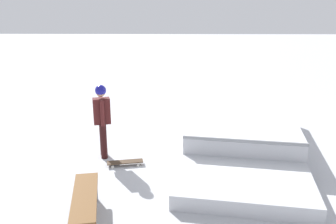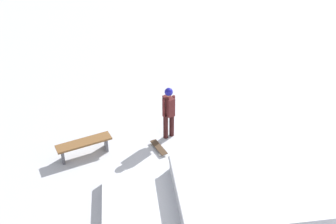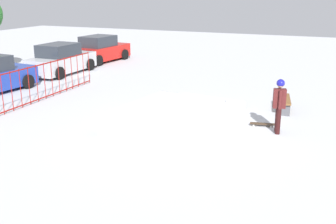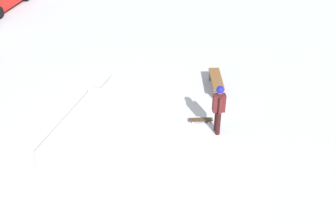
{
  "view_description": "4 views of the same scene",
  "coord_description": "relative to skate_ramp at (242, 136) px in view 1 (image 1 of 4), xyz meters",
  "views": [
    {
      "loc": [
        8.79,
        -1.34,
        3.57
      ],
      "look_at": [
        0.24,
        -1.43,
        0.9
      ],
      "focal_mm": 39.0,
      "sensor_mm": 36.0,
      "label": 1
    },
    {
      "loc": [
        3.84,
        6.62,
        7.17
      ],
      "look_at": [
        0.94,
        -2.79,
        1.0
      ],
      "focal_mm": 41.63,
      "sensor_mm": 36.0,
      "label": 2
    },
    {
      "loc": [
        -11.95,
        -4.65,
        4.38
      ],
      "look_at": [
        -0.21,
        0.34,
        0.6
      ],
      "focal_mm": 44.76,
      "sensor_mm": 36.0,
      "label": 3
    },
    {
      "loc": [
        -9.75,
        -2.9,
        8.13
      ],
      "look_at": [
        0.48,
        -1.4,
        0.9
      ],
      "focal_mm": 43.77,
      "sensor_mm": 36.0,
      "label": 4
    }
  ],
  "objects": [
    {
      "name": "ground_plane",
      "position": [
        -0.33,
        -0.41,
        -0.32
      ],
      "size": [
        60.0,
        60.0,
        0.0
      ],
      "primitive_type": "plane",
      "color": "#B7BABF"
    },
    {
      "name": "skate_ramp",
      "position": [
        0.0,
        0.0,
        0.0
      ],
      "size": [
        5.75,
        3.44,
        0.74
      ],
      "rotation": [
        0.0,
        0.0,
        -0.16
      ],
      "color": "silver",
      "rests_on": "ground"
    },
    {
      "name": "skater",
      "position": [
        0.54,
        -3.34,
        0.69
      ],
      "size": [
        0.43,
        0.42,
        1.73
      ],
      "rotation": [
        0.0,
        0.0,
        1.83
      ],
      "color": "black",
      "rests_on": "ground"
    },
    {
      "name": "skateboard",
      "position": [
        1.03,
        -2.78,
        -0.24
      ],
      "size": [
        0.37,
        0.82,
        0.09
      ],
      "rotation": [
        0.0,
        0.0,
        1.76
      ],
      "color": "#3F2D1E",
      "rests_on": "ground"
    },
    {
      "name": "park_bench",
      "position": [
        3.17,
        -3.17,
        0.04
      ],
      "size": [
        1.65,
        0.67,
        0.48
      ],
      "rotation": [
        0.0,
        0.0,
        3.32
      ],
      "color": "brown",
      "rests_on": "ground"
    }
  ]
}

